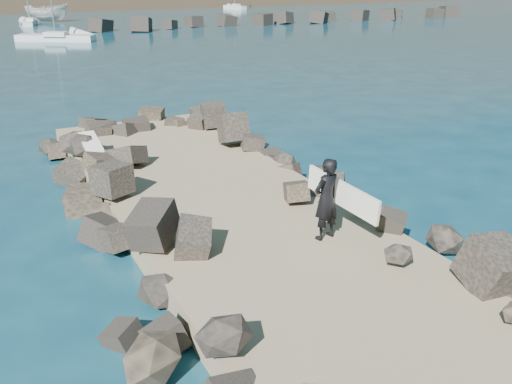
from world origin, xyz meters
TOP-DOWN VIEW (x-y plane):
  - ground at (0.00, 0.00)m, footprint 800.00×800.00m
  - jetty at (0.00, -2.00)m, footprint 6.00×26.00m
  - riprap_left at (-2.90, -1.50)m, footprint 2.60×22.00m
  - riprap_right at (2.90, -1.50)m, footprint 2.60×22.00m
  - breakwater_secondary at (35.00, 55.00)m, footprint 52.00×4.00m
  - surfboard_resting at (-2.54, 5.89)m, footprint 0.57×2.27m
  - boat_imported at (5.62, 72.51)m, footprint 6.44×5.17m
  - surfer_with_board at (1.20, -2.41)m, footprint 1.04×2.49m
  - sailboat_f at (39.59, 84.65)m, footprint 2.36×5.41m
  - sailboat_b at (2.80, 67.85)m, footprint 2.46×5.62m
  - sailboat_c at (2.84, 48.21)m, footprint 7.46×5.57m

SIDE VIEW (x-z plane):
  - ground at x=0.00m, z-range 0.00..0.00m
  - jetty at x=0.00m, z-range 0.00..0.60m
  - sailboat_c at x=2.84m, z-range -4.29..4.98m
  - sailboat_b at x=2.80m, z-range -3.04..3.74m
  - sailboat_f at x=39.59m, z-range -2.93..3.63m
  - riprap_left at x=-2.90m, z-range 0.00..1.00m
  - riprap_right at x=2.90m, z-range 0.00..1.00m
  - breakwater_secondary at x=35.00m, z-range 0.00..1.20m
  - surfboard_resting at x=-2.54m, z-range 1.00..1.08m
  - boat_imported at x=5.62m, z-range 0.00..2.37m
  - surfer_with_board at x=1.20m, z-range 0.61..2.62m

